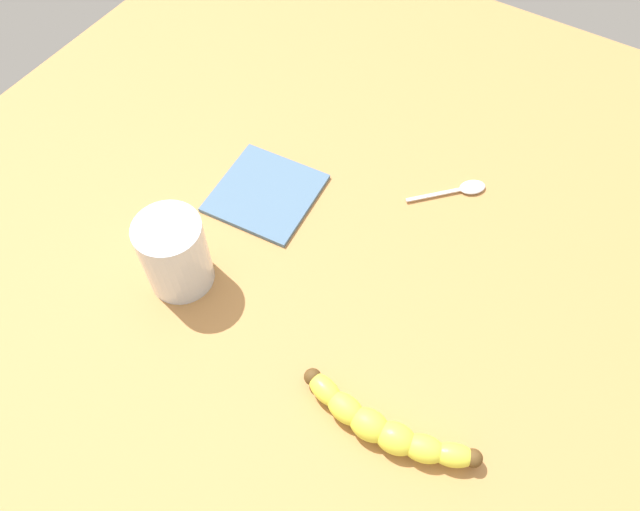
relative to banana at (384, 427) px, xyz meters
The scene contains 5 objects.
wooden_tabletop 22.54cm from the banana, 49.76° to the right, with size 120.00×120.00×3.00cm, color #B67D45.
banana is the anchor object (origin of this frame).
smoothie_glass 30.69cm from the banana, ahead, with size 7.89×7.89×10.22cm.
teaspoon 35.79cm from the banana, 80.10° to the right, with size 8.84×9.04×0.80cm.
folded_napkin 35.36cm from the banana, 35.00° to the right, with size 12.87×13.14×0.60cm, color slate.
Camera 1 is at (-19.68, 38.29, 67.94)cm, focal length 34.84 mm.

